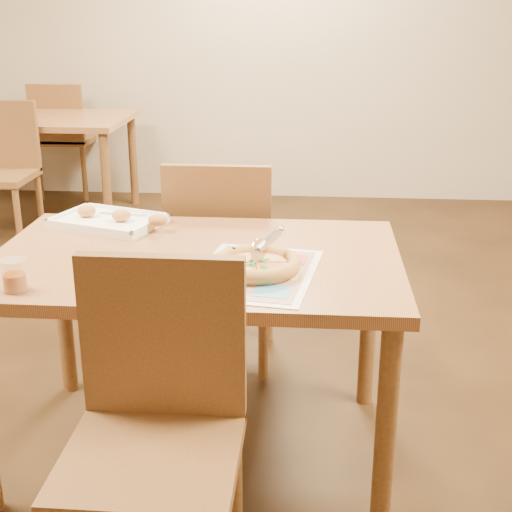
# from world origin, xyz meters

# --- Properties ---
(room) EXTENTS (7.00, 7.00, 7.00)m
(room) POSITION_xyz_m (0.00, 0.00, 1.35)
(room) COLOR #37220F
(room) RESTS_ON ground
(dining_table) EXTENTS (1.30, 0.85, 0.72)m
(dining_table) POSITION_xyz_m (0.00, 0.00, 0.63)
(dining_table) COLOR #A66B42
(dining_table) RESTS_ON ground
(chair_near) EXTENTS (0.42, 0.42, 0.47)m
(chair_near) POSITION_xyz_m (0.00, -0.60, 0.57)
(chair_near) COLOR brown
(chair_near) RESTS_ON ground
(chair_far) EXTENTS (0.42, 0.42, 0.47)m
(chair_far) POSITION_xyz_m (-0.00, 0.60, 0.57)
(chair_far) COLOR brown
(chair_far) RESTS_ON ground
(bg_table) EXTENTS (1.30, 0.85, 0.72)m
(bg_table) POSITION_xyz_m (-1.60, 2.80, 0.63)
(bg_table) COLOR #A66B42
(bg_table) RESTS_ON ground
(bg_chair_near) EXTENTS (0.42, 0.42, 0.47)m
(bg_chair_near) POSITION_xyz_m (-1.60, 2.20, 0.57)
(bg_chair_near) COLOR brown
(bg_chair_near) RESTS_ON ground
(bg_chair_far) EXTENTS (0.42, 0.42, 0.47)m
(bg_chair_far) POSITION_xyz_m (-1.60, 3.30, 0.57)
(bg_chair_far) COLOR brown
(bg_chair_far) RESTS_ON ground
(plate) EXTENTS (0.28, 0.28, 0.01)m
(plate) POSITION_xyz_m (0.20, -0.13, 0.73)
(plate) COLOR white
(plate) RESTS_ON dining_table
(pizza) EXTENTS (0.27, 0.27, 0.04)m
(pizza) POSITION_xyz_m (0.20, -0.13, 0.75)
(pizza) COLOR #E0984C
(pizza) RESTS_ON plate
(pizza_cutter) EXTENTS (0.09, 0.12, 0.08)m
(pizza_cutter) POSITION_xyz_m (0.23, -0.10, 0.80)
(pizza_cutter) COLOR silver
(pizza_cutter) RESTS_ON pizza
(appetizer_tray) EXTENTS (0.44, 0.36, 0.06)m
(appetizer_tray) POSITION_xyz_m (-0.35, 0.30, 0.74)
(appetizer_tray) COLOR white
(appetizer_tray) RESTS_ON dining_table
(glass_tumbler) EXTENTS (0.07, 0.07, 0.09)m
(glass_tumbler) POSITION_xyz_m (-0.45, -0.33, 0.76)
(glass_tumbler) COLOR #83340A
(glass_tumbler) RESTS_ON dining_table
(menu) EXTENTS (0.40, 0.52, 0.00)m
(menu) POSITION_xyz_m (0.20, -0.14, 0.72)
(menu) COLOR white
(menu) RESTS_ON dining_table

